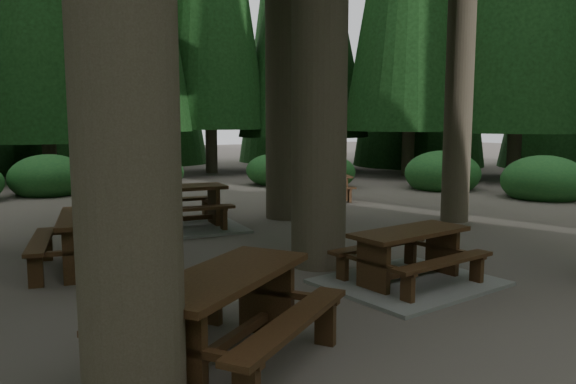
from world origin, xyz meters
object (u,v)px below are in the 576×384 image
picnic_table_b (86,234)px  picnic_table_d (322,184)px  picnic_table_a (409,266)px  picnic_table_c (175,214)px  picnic_table_e (226,303)px

picnic_table_b → picnic_table_d: bearing=-47.0°
picnic_table_a → picnic_table_c: (-1.60, 5.36, 0.06)m
picnic_table_c → picnic_table_d: size_ratio=1.46×
picnic_table_d → picnic_table_e: picnic_table_e is taller
picnic_table_b → picnic_table_e: picnic_table_e is taller
picnic_table_e → picnic_table_c: bearing=40.5°
picnic_table_b → picnic_table_e: (0.56, -4.07, 0.03)m
picnic_table_b → picnic_table_d: picnic_table_b is taller
picnic_table_b → picnic_table_c: (2.14, 2.42, -0.23)m
picnic_table_a → picnic_table_b: size_ratio=1.14×
picnic_table_c → picnic_table_d: (4.88, 2.05, 0.14)m
picnic_table_d → picnic_table_e: (-6.45, -8.54, 0.12)m
picnic_table_a → picnic_table_e: picnic_table_e is taller
picnic_table_e → picnic_table_d: bearing=17.1°
picnic_table_a → picnic_table_d: picnic_table_a is taller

